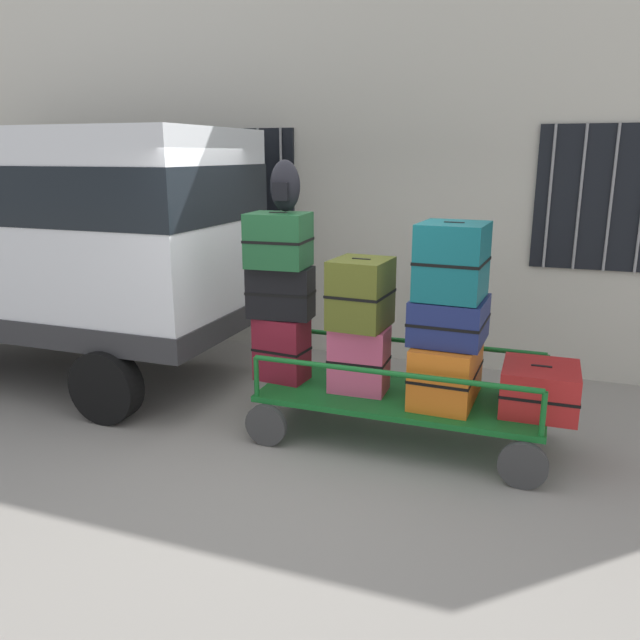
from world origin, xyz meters
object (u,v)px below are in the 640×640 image
(van, at_px, (46,229))
(suitcase_midleft_bottom, at_px, (359,359))
(suitcase_midright_bottom, at_px, (540,389))
(backpack, at_px, (285,186))
(suitcase_left_bottom, at_px, (282,349))
(suitcase_center_top, at_px, (452,261))
(suitcase_center_bottom, at_px, (446,371))
(suitcase_left_middle, at_px, (281,292))
(suitcase_midleft_middle, at_px, (361,293))
(suitcase_left_top, at_px, (279,240))
(suitcase_center_middle, at_px, (449,320))
(luggage_cart, at_px, (401,402))

(van, distance_m, suitcase_midleft_bottom, 3.83)
(suitcase_midright_bottom, xyz_separation_m, backpack, (-2.22, 0.00, 1.57))
(suitcase_left_bottom, distance_m, suitcase_center_top, 1.75)
(suitcase_center_bottom, height_order, suitcase_center_top, suitcase_center_top)
(suitcase_left_middle, height_order, suitcase_midleft_middle, suitcase_midleft_middle)
(suitcase_left_middle, xyz_separation_m, backpack, (0.04, 0.04, 0.93))
(suitcase_left_top, distance_m, suitcase_midleft_bottom, 1.26)
(suitcase_left_top, height_order, backpack, backpack)
(suitcase_midright_bottom, bearing_deg, backpack, 179.92)
(suitcase_center_top, distance_m, suitcase_midright_bottom, 1.26)
(suitcase_left_bottom, distance_m, suitcase_left_middle, 0.53)
(suitcase_center_middle, bearing_deg, backpack, 179.72)
(suitcase_center_top, bearing_deg, suitcase_left_bottom, -179.41)
(backpack, bearing_deg, suitcase_midleft_bottom, -5.84)
(suitcase_midright_bottom, bearing_deg, suitcase_center_bottom, -178.63)
(van, height_order, suitcase_left_middle, van)
(van, height_order, suitcase_midright_bottom, van)
(van, distance_m, suitcase_left_bottom, 3.11)
(suitcase_center_top, bearing_deg, suitcase_midleft_bottom, -176.20)
(suitcase_left_top, height_order, suitcase_center_middle, suitcase_left_top)
(suitcase_midright_bottom, height_order, backpack, backpack)
(van, xyz_separation_m, suitcase_left_bottom, (2.94, -0.37, -0.94))
(suitcase_left_bottom, height_order, suitcase_center_bottom, suitcase_left_bottom)
(suitcase_midleft_bottom, distance_m, suitcase_center_middle, 0.86)
(luggage_cart, relative_size, suitcase_left_middle, 4.10)
(luggage_cart, relative_size, suitcase_left_bottom, 4.19)
(suitcase_midleft_middle, bearing_deg, suitcase_left_middle, 179.13)
(suitcase_left_top, relative_size, suitcase_center_bottom, 0.67)
(suitcase_center_middle, bearing_deg, suitcase_center_bottom, -90.00)
(suitcase_left_bottom, height_order, suitcase_midright_bottom, suitcase_left_bottom)
(van, xyz_separation_m, backpack, (2.98, -0.33, 0.52))
(luggage_cart, relative_size, suitcase_center_bottom, 3.04)
(suitcase_left_middle, relative_size, suitcase_midleft_bottom, 1.04)
(suitcase_midleft_bottom, bearing_deg, backpack, 174.16)
(luggage_cart, height_order, suitcase_midleft_bottom, suitcase_midleft_bottom)
(suitcase_midleft_bottom, height_order, suitcase_midleft_middle, suitcase_midleft_middle)
(suitcase_center_top, height_order, backpack, backpack)
(suitcase_midright_bottom, bearing_deg, suitcase_center_top, -178.46)
(suitcase_midleft_bottom, height_order, suitcase_center_middle, suitcase_center_middle)
(backpack, bearing_deg, suitcase_center_bottom, -0.82)
(suitcase_center_bottom, distance_m, suitcase_center_middle, 0.44)
(van, bearing_deg, suitcase_midleft_middle, -6.00)
(suitcase_midleft_bottom, relative_size, suitcase_center_bottom, 0.71)
(suitcase_midright_bottom, bearing_deg, suitcase_midleft_middle, -177.98)
(luggage_cart, relative_size, suitcase_midright_bottom, 3.96)
(suitcase_center_top, relative_size, backpack, 1.40)
(van, height_order, suitcase_center_middle, van)
(luggage_cart, relative_size, suitcase_center_middle, 3.77)
(suitcase_left_top, bearing_deg, luggage_cart, 1.78)
(suitcase_left_middle, height_order, suitcase_midright_bottom, suitcase_left_middle)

